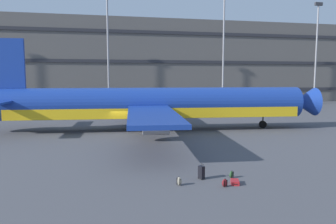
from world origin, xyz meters
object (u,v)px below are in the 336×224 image
Objects in this scene: suitcase_teal at (235,182)px; backpack_large at (225,183)px; backpack_black at (231,174)px; suitcase_scuffed at (201,172)px; airliner at (152,105)px; backpack_laid_flat at (179,181)px.

backpack_large is at bearing -158.13° from suitcase_teal.
suitcase_teal is at bearing -103.21° from backpack_black.
suitcase_teal is 1.19m from backpack_black.
suitcase_scuffed reaches higher than backpack_black.
backpack_laid_flat is (-1.66, -19.48, -2.79)m from airliner.
backpack_laid_flat is 2.64m from backpack_large.
suitcase_scuffed reaches higher than suitcase_teal.
backpack_black is at bearing 54.37° from backpack_large.
suitcase_teal is 0.85m from backpack_large.
airliner is 78.00× the size of backpack_large.
backpack_black is (1.91, -18.82, -2.82)m from airliner.
airliner reaches higher than suitcase_scuffed.
backpack_large is (0.85, -20.29, -2.80)m from airliner.
backpack_large is (0.87, -1.65, -0.21)m from suitcase_scuffed.
suitcase_scuffed is at bearing -90.07° from airliner.
airliner is 18.82m from suitcase_scuffed.
suitcase_scuffed is at bearing 141.18° from suitcase_teal.
suitcase_scuffed is at bearing 27.16° from backpack_laid_flat.
backpack_laid_flat is at bearing -152.84° from suitcase_scuffed.
suitcase_teal is at bearing -38.82° from suitcase_scuffed.
backpack_large is at bearing -62.03° from suitcase_scuffed.
backpack_laid_flat is 1.12× the size of backpack_black.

